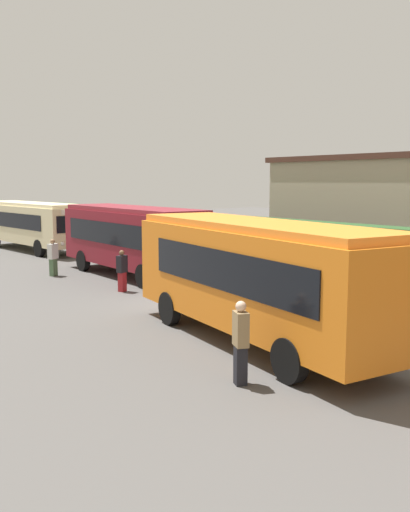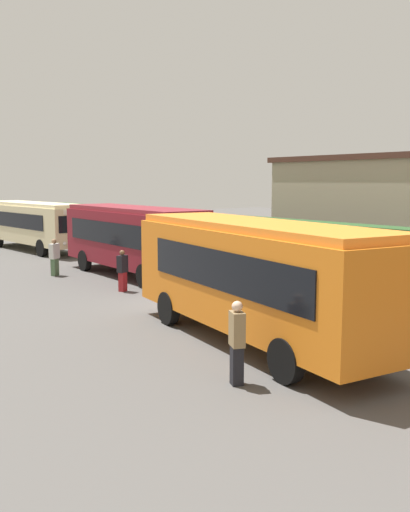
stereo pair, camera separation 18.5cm
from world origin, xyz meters
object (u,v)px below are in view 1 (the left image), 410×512
(bus_maroon, at_px, (133,237))
(bus_orange, at_px, (257,274))
(bus_cream, at_px, (32,223))
(person_left, at_px, (53,257))
(person_center, at_px, (122,270))
(person_right, at_px, (241,340))

(bus_maroon, bearing_deg, bus_orange, -13.58)
(bus_cream, bearing_deg, person_left, -20.35)
(bus_cream, bearing_deg, bus_maroon, -4.49)
(person_center, bearing_deg, bus_orange, -27.05)
(bus_cream, distance_m, bus_maroon, 12.27)
(person_center, bearing_deg, person_right, -38.91)
(person_center, height_order, person_right, person_right)
(bus_cream, xyz_separation_m, bus_orange, (23.46, -3.05, 0.14))
(person_center, distance_m, person_right, 10.98)
(bus_maroon, bearing_deg, person_center, -36.96)
(bus_cream, bearing_deg, bus_orange, -11.38)
(bus_orange, bearing_deg, bus_cream, 1.03)
(bus_cream, relative_size, person_right, 5.69)
(bus_orange, relative_size, person_center, 5.89)
(person_left, bearing_deg, person_center, 157.87)
(bus_cream, xyz_separation_m, person_center, (15.06, -2.30, -0.88))
(bus_maroon, xyz_separation_m, person_center, (2.79, -2.19, -0.96))
(bus_maroon, xyz_separation_m, person_right, (13.30, -5.39, -0.85))
(bus_maroon, xyz_separation_m, bus_orange, (11.19, -2.94, 0.05))
(bus_orange, height_order, person_right, bus_orange)
(person_left, bearing_deg, person_right, 141.76)
(bus_orange, distance_m, person_center, 8.49)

